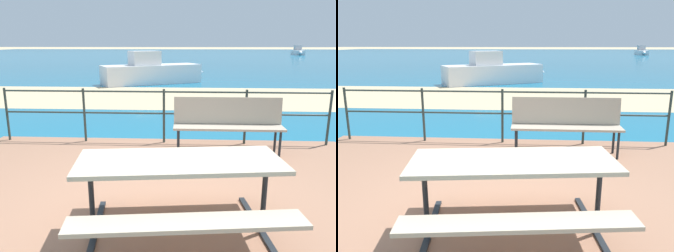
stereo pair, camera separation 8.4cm
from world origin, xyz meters
TOP-DOWN VIEW (x-y plane):
  - ground_plane at (0.00, 0.00)m, footprint 240.00×240.00m
  - patio_paving at (0.00, 0.00)m, footprint 6.40×5.20m
  - sea_water at (0.00, 40.00)m, footprint 90.00×90.00m
  - beach_strip at (0.00, 8.00)m, footprint 54.00×4.79m
  - picnic_table at (0.35, -0.69)m, footprint 2.01×1.62m
  - park_bench at (1.09, 1.82)m, footprint 1.78×0.42m
  - railing_fence at (0.00, 2.38)m, footprint 5.94×0.04m
  - boat_near at (-1.14, 11.83)m, footprint 4.90×3.33m
  - boat_mid at (17.02, 48.61)m, footprint 2.08×5.46m

SIDE VIEW (x-z plane):
  - ground_plane at x=0.00m, z-range 0.00..0.00m
  - sea_water at x=0.00m, z-range 0.00..0.01m
  - beach_strip at x=0.00m, z-range 0.00..0.01m
  - patio_paving at x=0.00m, z-range 0.00..0.06m
  - boat_mid at x=17.02m, z-range -0.23..1.15m
  - boat_near at x=-1.14m, z-range -0.21..1.26m
  - park_bench at x=1.09m, z-range 0.16..1.09m
  - picnic_table at x=0.35m, z-range 0.27..1.05m
  - railing_fence at x=0.00m, z-range 0.20..1.19m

